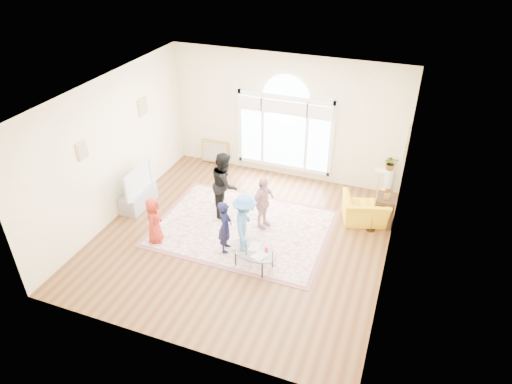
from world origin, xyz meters
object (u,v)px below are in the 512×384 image
at_px(tv_console, 138,198).
at_px(coffee_table, 254,251).
at_px(area_rug, 242,228).
at_px(armchair, 365,210).
at_px(television, 136,179).

height_order(tv_console, coffee_table, coffee_table).
xyz_separation_m(tv_console, coffee_table, (3.34, -1.08, 0.19)).
bearing_deg(area_rug, armchair, 26.29).
distance_m(area_rug, coffee_table, 1.36).
distance_m(tv_console, television, 0.53).
height_order(television, coffee_table, television).
bearing_deg(television, coffee_table, -18.00).
relative_size(coffee_table, armchair, 1.15).
bearing_deg(armchair, area_rug, 9.71).
relative_size(area_rug, tv_console, 3.60).
height_order(television, armchair, television).
height_order(tv_console, television, television).
height_order(area_rug, television, television).
xyz_separation_m(coffee_table, armchair, (1.78, 2.33, -0.08)).
bearing_deg(television, area_rug, 0.44).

